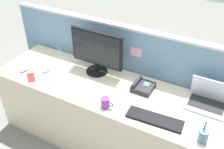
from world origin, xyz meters
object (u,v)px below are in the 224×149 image
(desk_phone, at_px, (142,86))
(pen_cup, at_px, (203,136))
(coffee_mug, at_px, (106,103))
(laptop, at_px, (208,99))
(computer_mouse_left_hand, at_px, (24,69))
(cell_phone_red_case, at_px, (31,77))
(desktop_monitor, at_px, (96,51))
(computer_mouse_right_hand, at_px, (46,70))
(keyboard_main, at_px, (155,119))

(desk_phone, distance_m, pen_cup, 0.71)
(coffee_mug, bearing_deg, laptop, 30.86)
(computer_mouse_left_hand, bearing_deg, coffee_mug, 5.96)
(computer_mouse_left_hand, bearing_deg, cell_phone_red_case, -11.89)
(desk_phone, bearing_deg, desktop_monitor, 174.21)
(pen_cup, bearing_deg, computer_mouse_left_hand, 177.94)
(pen_cup, xyz_separation_m, cell_phone_red_case, (-1.63, 0.00, -0.05))
(desk_phone, height_order, computer_mouse_right_hand, desk_phone)
(computer_mouse_right_hand, relative_size, coffee_mug, 0.90)
(computer_mouse_right_hand, bearing_deg, desk_phone, 9.75)
(cell_phone_red_case, bearing_deg, laptop, -34.32)
(pen_cup, distance_m, coffee_mug, 0.79)
(coffee_mug, bearing_deg, cell_phone_red_case, 178.73)
(cell_phone_red_case, bearing_deg, computer_mouse_right_hand, 22.11)
(computer_mouse_right_hand, height_order, pen_cup, pen_cup)
(desk_phone, bearing_deg, pen_cup, -29.77)
(pen_cup, bearing_deg, computer_mouse_right_hand, 174.12)
(computer_mouse_right_hand, distance_m, cell_phone_red_case, 0.17)
(cell_phone_red_case, bearing_deg, computer_mouse_left_hand, 108.36)
(desktop_monitor, height_order, keyboard_main, desktop_monitor)
(desktop_monitor, xyz_separation_m, cell_phone_red_case, (-0.50, -0.40, -0.23))
(computer_mouse_right_hand, relative_size, cell_phone_red_case, 0.67)
(desk_phone, xyz_separation_m, computer_mouse_left_hand, (-1.16, -0.29, -0.01))
(desk_phone, bearing_deg, keyboard_main, -52.80)
(laptop, distance_m, pen_cup, 0.43)
(desktop_monitor, relative_size, coffee_mug, 4.83)
(desk_phone, distance_m, coffee_mug, 0.41)
(computer_mouse_left_hand, bearing_deg, pen_cup, 8.43)
(keyboard_main, relative_size, coffee_mug, 4.03)
(laptop, distance_m, keyboard_main, 0.50)
(desktop_monitor, relative_size, keyboard_main, 1.20)
(desktop_monitor, height_order, laptop, desktop_monitor)
(cell_phone_red_case, bearing_deg, desktop_monitor, -10.79)
(keyboard_main, xyz_separation_m, pen_cup, (0.38, -0.04, 0.04))
(cell_phone_red_case, distance_m, coffee_mug, 0.84)
(keyboard_main, height_order, pen_cup, pen_cup)
(cell_phone_red_case, bearing_deg, keyboard_main, -47.83)
(pen_cup, distance_m, cell_phone_red_case, 1.63)
(desk_phone, relative_size, computer_mouse_left_hand, 1.86)
(desktop_monitor, relative_size, pen_cup, 2.98)
(desk_phone, height_order, keyboard_main, desk_phone)
(keyboard_main, bearing_deg, cell_phone_red_case, 177.52)
(desktop_monitor, bearing_deg, laptop, 1.03)
(keyboard_main, distance_m, computer_mouse_left_hand, 1.40)
(desk_phone, xyz_separation_m, coffee_mug, (-0.17, -0.37, 0.02))
(desk_phone, xyz_separation_m, computer_mouse_right_hand, (-0.96, -0.19, -0.01))
(laptop, bearing_deg, coffee_mug, -149.14)
(desk_phone, relative_size, keyboard_main, 0.41)
(laptop, distance_m, computer_mouse_right_hand, 1.54)
(desktop_monitor, xyz_separation_m, pen_cup, (1.13, -0.40, -0.18))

